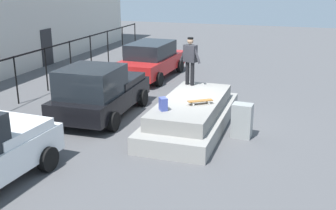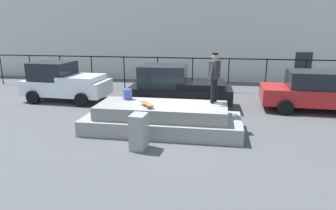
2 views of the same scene
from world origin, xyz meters
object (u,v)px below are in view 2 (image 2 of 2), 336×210
object	(u,v)px
skateboarder	(215,74)
backpack	(128,94)
skateboard	(147,104)
utility_box	(139,132)
car_red_sedan_far	(319,91)
car_black_pickup_mid	(177,87)
car_white_pickup_near	(64,82)

from	to	relation	value
skateboarder	backpack	distance (m)	3.22
skateboard	utility_box	size ratio (longest dim) A/B	0.71
backpack	car_red_sedan_far	world-z (taller)	car_red_sedan_far
skateboard	car_red_sedan_far	world-z (taller)	car_red_sedan_far
car_black_pickup_mid	car_red_sedan_far	xyz separation A→B (m)	(6.13, 0.36, -0.05)
backpack	utility_box	world-z (taller)	backpack
car_black_pickup_mid	car_red_sedan_far	size ratio (longest dim) A/B	0.94
car_white_pickup_near	utility_box	xyz separation A→B (m)	(5.15, -5.37, -0.39)
skateboarder	utility_box	world-z (taller)	skateboarder
skateboard	car_white_pickup_near	xyz separation A→B (m)	(-5.09, 4.06, -0.13)
backpack	utility_box	xyz separation A→B (m)	(0.99, -2.21, -0.61)
skateboarder	car_red_sedan_far	world-z (taller)	skateboarder
car_black_pickup_mid	backpack	bearing A→B (deg)	-117.01
car_red_sedan_far	utility_box	bearing A→B (deg)	-140.71
car_black_pickup_mid	car_red_sedan_far	distance (m)	6.14
skateboarder	skateboard	bearing A→B (deg)	-157.13
skateboard	backpack	size ratio (longest dim) A/B	2.00
backpack	car_red_sedan_far	bearing A→B (deg)	165.80
skateboard	utility_box	distance (m)	1.41
car_red_sedan_far	car_black_pickup_mid	bearing A→B (deg)	-176.67
skateboarder	skateboard	xyz separation A→B (m)	(-2.19, -0.92, -0.91)
skateboarder	car_black_pickup_mid	bearing A→B (deg)	121.07
car_red_sedan_far	car_white_pickup_near	bearing A→B (deg)	-179.95
car_white_pickup_near	skateboarder	bearing A→B (deg)	-23.32
utility_box	car_black_pickup_mid	bearing A→B (deg)	88.92
skateboarder	utility_box	bearing A→B (deg)	-133.66
car_white_pickup_near	utility_box	distance (m)	7.45
skateboarder	car_white_pickup_near	bearing A→B (deg)	156.68
utility_box	backpack	bearing A→B (deg)	118.10
skateboard	car_white_pickup_near	world-z (taller)	car_white_pickup_near
car_white_pickup_near	car_red_sedan_far	bearing A→B (deg)	0.05
car_black_pickup_mid	utility_box	world-z (taller)	car_black_pickup_mid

